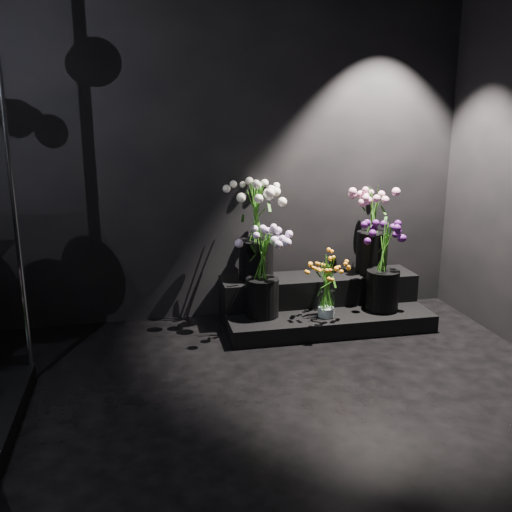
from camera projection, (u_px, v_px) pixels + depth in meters
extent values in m
plane|color=black|center=(279.00, 448.00, 2.90)|extent=(4.00, 4.00, 0.00)
plane|color=black|center=(218.00, 145.00, 4.45)|extent=(4.00, 0.00, 4.00)
cube|color=black|center=(324.00, 316.00, 4.56)|extent=(1.60, 0.71, 0.13)
cube|color=black|center=(318.00, 288.00, 4.68)|extent=(1.60, 0.36, 0.22)
cylinder|color=white|center=(326.00, 304.00, 4.33)|extent=(0.13, 0.13, 0.21)
cylinder|color=black|center=(262.00, 297.00, 4.34)|extent=(0.25, 0.25, 0.30)
cylinder|color=black|center=(382.00, 290.00, 4.48)|extent=(0.26, 0.26, 0.32)
cylinder|color=black|center=(256.00, 259.00, 4.54)|extent=(0.28, 0.28, 0.32)
cylinder|color=black|center=(372.00, 252.00, 4.71)|extent=(0.26, 0.26, 0.34)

